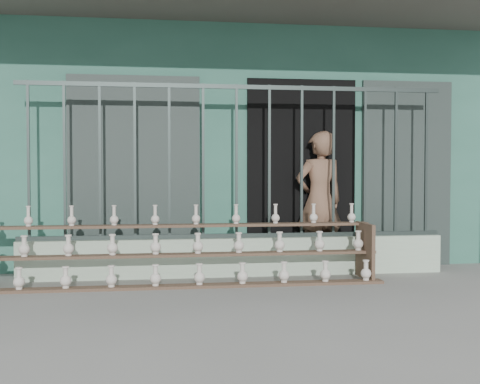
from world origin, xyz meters
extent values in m
plane|color=slate|center=(0.00, 0.00, 0.00)|extent=(60.00, 60.00, 0.00)
cube|color=#2F6553|center=(0.00, 4.30, 1.60)|extent=(7.00, 5.00, 3.20)
cube|color=black|center=(0.90, 1.82, 1.20)|extent=(1.40, 0.12, 2.40)
cube|color=#222E2A|center=(-1.20, 1.78, 1.20)|extent=(1.60, 0.08, 2.40)
cube|color=#222E2A|center=(2.30, 1.78, 1.20)|extent=(1.20, 0.08, 2.40)
cube|color=#59544C|center=(0.00, 1.20, 3.15)|extent=(7.40, 2.00, 0.12)
cube|color=#AFC8AB|center=(0.00, 1.30, 0.23)|extent=(5.00, 0.20, 0.45)
cube|color=#283330|center=(-2.35, 1.30, 1.35)|extent=(0.03, 0.03, 1.80)
cube|color=#283330|center=(-1.96, 1.30, 1.35)|extent=(0.03, 0.03, 1.80)
cube|color=#283330|center=(-1.57, 1.30, 1.35)|extent=(0.03, 0.03, 1.80)
cube|color=#283330|center=(-1.18, 1.30, 1.35)|extent=(0.03, 0.03, 1.80)
cube|color=#283330|center=(-0.78, 1.30, 1.35)|extent=(0.03, 0.03, 1.80)
cube|color=#283330|center=(-0.39, 1.30, 1.35)|extent=(0.03, 0.03, 1.80)
cube|color=#283330|center=(0.00, 1.30, 1.35)|extent=(0.03, 0.03, 1.80)
cube|color=#283330|center=(0.39, 1.30, 1.35)|extent=(0.03, 0.03, 1.80)
cube|color=#283330|center=(0.78, 1.30, 1.35)|extent=(0.03, 0.03, 1.80)
cube|color=#283330|center=(1.17, 1.30, 1.35)|extent=(0.03, 0.03, 1.80)
cube|color=#283330|center=(1.57, 1.30, 1.35)|extent=(0.03, 0.03, 1.80)
cube|color=#283330|center=(1.96, 1.30, 1.35)|extent=(0.03, 0.03, 1.80)
cube|color=#283330|center=(2.35, 1.30, 1.35)|extent=(0.03, 0.03, 1.80)
cube|color=#283330|center=(0.00, 1.30, 2.22)|extent=(5.00, 0.04, 0.05)
cube|color=#283330|center=(0.00, 1.30, 0.47)|extent=(5.00, 0.04, 0.05)
cube|color=brown|center=(-0.72, 0.65, 0.01)|extent=(4.50, 0.18, 0.03)
cube|color=brown|center=(-0.72, 0.90, 0.32)|extent=(4.50, 0.18, 0.03)
cube|color=brown|center=(-0.72, 1.15, 0.61)|extent=(4.50, 0.18, 0.03)
cube|color=brown|center=(1.43, 0.90, 0.32)|extent=(0.04, 0.55, 0.64)
imported|color=brown|center=(1.09, 1.61, 0.87)|extent=(0.70, 0.53, 1.73)
camera|label=1|loc=(-0.93, -5.69, 1.24)|focal=45.00mm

